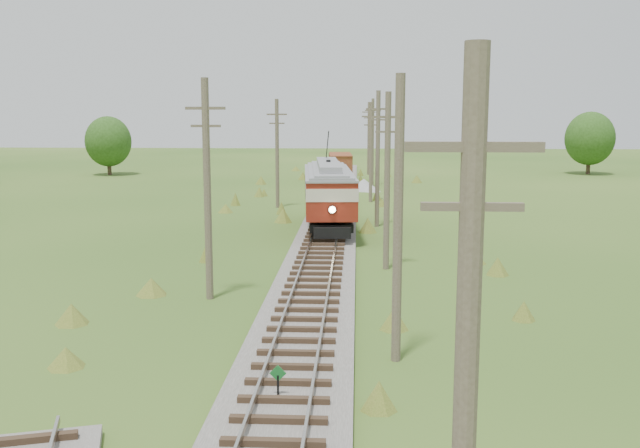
# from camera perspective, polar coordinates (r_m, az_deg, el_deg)

# --- Properties ---
(ground) EXTENTS (260.00, 260.00, 0.00)m
(ground) POSITION_cam_1_polar(r_m,az_deg,el_deg) (18.19, -3.25, -16.04)
(ground) COLOR #284D17
(ground) RESTS_ON ground
(railbed_main) EXTENTS (3.60, 96.00, 0.57)m
(railbed_main) POSITION_cam_1_polar(r_m,az_deg,el_deg) (50.96, 0.88, 0.59)
(railbed_main) COLOR #605B54
(railbed_main) RESTS_ON ground
(switch_marker) EXTENTS (0.45, 0.06, 1.08)m
(switch_marker) POSITION_cam_1_polar(r_m,az_deg,el_deg) (19.33, -3.38, -12.44)
(switch_marker) COLOR black
(switch_marker) RESTS_ON ground
(streetcar) EXTENTS (3.94, 12.98, 5.88)m
(streetcar) POSITION_cam_1_polar(r_m,az_deg,el_deg) (45.99, 0.67, 2.84)
(streetcar) COLOR black
(streetcar) RESTS_ON ground
(gondola) EXTENTS (2.78, 7.49, 2.45)m
(gondola) POSITION_cam_1_polar(r_m,az_deg,el_deg) (78.31, 1.63, 4.81)
(gondola) COLOR black
(gondola) RESTS_ON ground
(gravel_pile) EXTENTS (3.14, 3.33, 1.14)m
(gravel_pile) POSITION_cam_1_polar(r_m,az_deg,el_deg) (69.28, 3.62, 3.12)
(gravel_pile) COLOR gray
(gravel_pile) RESTS_ON ground
(utility_pole_r_0) EXTENTS (1.60, 0.30, 8.50)m
(utility_pole_r_0) POSITION_cam_1_polar(r_m,az_deg,el_deg) (9.11, 11.59, -12.65)
(utility_pole_r_0) COLOR brown
(utility_pole_r_0) RESTS_ON ground
(utility_pole_r_1) EXTENTS (0.30, 0.30, 8.80)m
(utility_pole_r_1) POSITION_cam_1_polar(r_m,az_deg,el_deg) (21.66, 6.27, 0.22)
(utility_pole_r_1) COLOR brown
(utility_pole_r_1) RESTS_ON ground
(utility_pole_r_2) EXTENTS (1.60, 0.30, 8.60)m
(utility_pole_r_2) POSITION_cam_1_polar(r_m,az_deg,el_deg) (34.55, 5.39, 3.58)
(utility_pole_r_2) COLOR brown
(utility_pole_r_2) RESTS_ON ground
(utility_pole_r_3) EXTENTS (1.60, 0.30, 9.00)m
(utility_pole_r_3) POSITION_cam_1_polar(r_m,az_deg,el_deg) (47.49, 4.63, 5.33)
(utility_pole_r_3) COLOR brown
(utility_pole_r_3) RESTS_ON ground
(utility_pole_r_4) EXTENTS (1.60, 0.30, 8.40)m
(utility_pole_r_4) POSITION_cam_1_polar(r_m,az_deg,el_deg) (60.47, 4.10, 5.85)
(utility_pole_r_4) COLOR brown
(utility_pole_r_4) RESTS_ON ground
(utility_pole_r_5) EXTENTS (1.60, 0.30, 8.90)m
(utility_pole_r_5) POSITION_cam_1_polar(r_m,az_deg,el_deg) (73.45, 4.22, 6.61)
(utility_pole_r_5) COLOR brown
(utility_pole_r_5) RESTS_ON ground
(utility_pole_r_6) EXTENTS (1.60, 0.30, 8.70)m
(utility_pole_r_6) POSITION_cam_1_polar(r_m,az_deg,el_deg) (86.44, 3.91, 6.92)
(utility_pole_r_6) COLOR brown
(utility_pole_r_6) RESTS_ON ground
(utility_pole_l_a) EXTENTS (1.60, 0.30, 9.00)m
(utility_pole_l_a) POSITION_cam_1_polar(r_m,az_deg,el_deg) (29.17, -9.01, 2.89)
(utility_pole_l_a) COLOR brown
(utility_pole_l_a) RESTS_ON ground
(utility_pole_l_b) EXTENTS (1.60, 0.30, 8.60)m
(utility_pole_l_b) POSITION_cam_1_polar(r_m,az_deg,el_deg) (56.82, -3.45, 5.75)
(utility_pole_l_b) COLOR brown
(utility_pole_l_b) RESTS_ON ground
(tree_mid_a) EXTENTS (5.46, 5.46, 7.03)m
(tree_mid_a) POSITION_cam_1_polar(r_m,az_deg,el_deg) (89.57, -16.59, 6.35)
(tree_mid_a) COLOR #38281C
(tree_mid_a) RESTS_ON ground
(tree_mid_b) EXTENTS (5.88, 5.88, 7.57)m
(tree_mid_b) POSITION_cam_1_polar(r_m,az_deg,el_deg) (92.80, 20.78, 6.41)
(tree_mid_b) COLOR #38281C
(tree_mid_b) RESTS_ON ground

